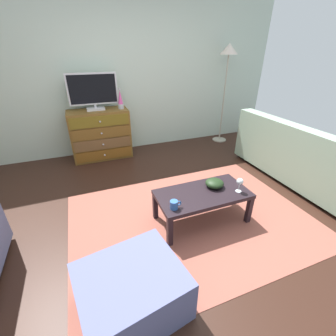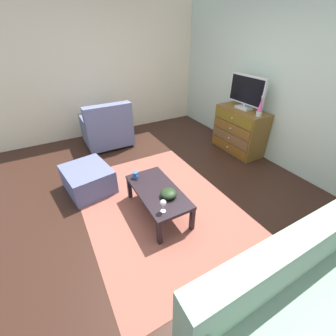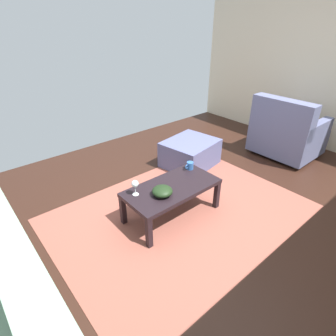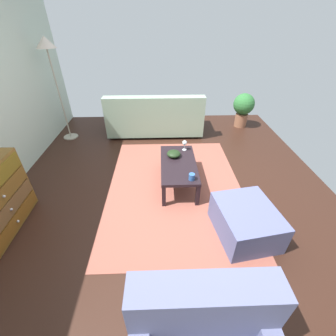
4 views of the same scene
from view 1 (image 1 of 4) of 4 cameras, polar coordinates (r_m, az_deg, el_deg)
The scene contains 13 objects.
ground_plane at distance 2.71m, azimuth 0.14°, elevation -11.51°, with size 5.91×4.88×0.05m, color #311B14.
wall_accent_rear at distance 4.25m, azimuth -11.57°, elevation 21.49°, with size 5.91×0.12×2.54m, color #B5C6B5.
area_rug at distance 2.62m, azimuth 5.95°, elevation -12.53°, with size 2.60×1.90×0.01m, color brown.
dresser at distance 4.06m, azimuth -16.64°, elevation 8.16°, with size 0.96×0.49×0.82m.
tv at distance 3.92m, azimuth -18.43°, elevation 18.03°, with size 0.76×0.18×0.57m.
lava_lamp at distance 3.92m, azimuth -11.96°, elevation 16.52°, with size 0.09×0.09×0.33m.
coffee_table at distance 2.44m, azimuth 8.73°, elevation -7.05°, with size 0.98×0.49×0.36m.
wine_glass at distance 2.46m, azimuth 17.72°, elevation -3.38°, with size 0.07×0.07×0.16m.
mug at distance 2.14m, azimuth 1.58°, elevation -9.26°, with size 0.11×0.08×0.08m.
bowl_decorative at distance 2.51m, azimuth 11.68°, elevation -3.77°, with size 0.20×0.20×0.09m, color black.
couch_large at distance 3.75m, azimuth 29.98°, elevation 2.43°, with size 0.85×1.89×0.83m.
ottoman at distance 1.83m, azimuth -9.14°, elevation -28.41°, with size 0.70×0.60×0.36m, color slate.
standing_lamp at distance 4.63m, azimuth 14.96°, elevation 25.04°, with size 0.32×0.32×1.80m.
Camera 1 is at (-0.77, -1.96, 1.69)m, focal length 24.10 mm.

